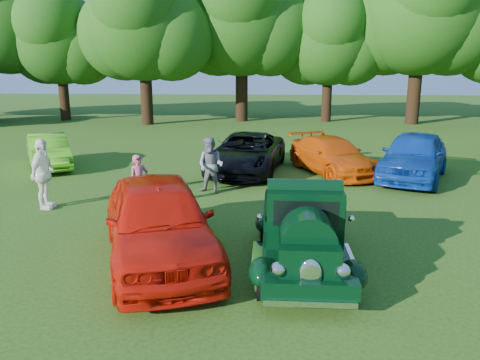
# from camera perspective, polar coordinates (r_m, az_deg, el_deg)

# --- Properties ---
(ground) EXTENTS (120.00, 120.00, 0.00)m
(ground) POSITION_cam_1_polar(r_m,az_deg,el_deg) (10.12, 5.51, -8.93)
(ground) COLOR #254810
(ground) RESTS_ON ground
(hero_pickup) EXTENTS (1.99, 4.27, 1.67)m
(hero_pickup) POSITION_cam_1_polar(r_m,az_deg,el_deg) (9.31, 7.62, -6.27)
(hero_pickup) COLOR black
(hero_pickup) RESTS_ON ground
(red_convertible) EXTENTS (3.63, 5.43, 1.72)m
(red_convertible) POSITION_cam_1_polar(r_m,az_deg,el_deg) (9.60, -9.92, -4.88)
(red_convertible) COLOR red
(red_convertible) RESTS_ON ground
(back_car_lime) EXTENTS (3.20, 4.11, 1.30)m
(back_car_lime) POSITION_cam_1_polar(r_m,az_deg,el_deg) (19.88, -22.30, 3.26)
(back_car_lime) COLOR #4BB117
(back_car_lime) RESTS_ON ground
(back_car_black) EXTENTS (3.15, 5.55, 1.46)m
(back_car_black) POSITION_cam_1_polar(r_m,az_deg,el_deg) (17.59, 0.76, 3.31)
(back_car_black) COLOR black
(back_car_black) RESTS_ON ground
(back_car_orange) EXTENTS (3.47, 4.92, 1.32)m
(back_car_orange) POSITION_cam_1_polar(r_m,az_deg,el_deg) (17.77, 11.15, 2.93)
(back_car_orange) COLOR #CF4807
(back_car_orange) RESTS_ON ground
(back_car_blue) EXTENTS (3.79, 5.30, 1.68)m
(back_car_blue) POSITION_cam_1_polar(r_m,az_deg,el_deg) (17.57, 20.43, 2.80)
(back_car_blue) COLOR #0D3699
(back_car_blue) RESTS_ON ground
(spectator_pink) EXTENTS (0.66, 0.64, 1.52)m
(spectator_pink) POSITION_cam_1_polar(r_m,az_deg,el_deg) (13.33, -12.19, -0.20)
(spectator_pink) COLOR #BC4D69
(spectator_pink) RESTS_ON ground
(spectator_grey) EXTENTS (1.02, 0.90, 1.76)m
(spectator_grey) POSITION_cam_1_polar(r_m,az_deg,el_deg) (14.64, -3.58, 1.79)
(spectator_grey) COLOR gray
(spectator_grey) RESTS_ON ground
(spectator_white) EXTENTS (0.49, 1.16, 1.97)m
(spectator_white) POSITION_cam_1_polar(r_m,az_deg,el_deg) (14.02, -22.90, 0.65)
(spectator_white) COLOR white
(spectator_white) RESTS_ON ground
(tree_line) EXTENTS (61.83, 10.52, 12.09)m
(tree_line) POSITION_cam_1_polar(r_m,az_deg,el_deg) (33.76, 6.54, 18.58)
(tree_line) COLOR black
(tree_line) RESTS_ON ground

